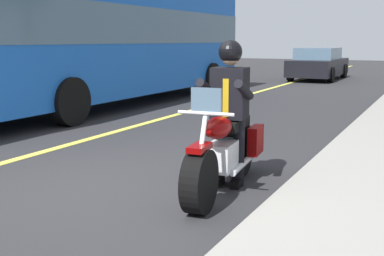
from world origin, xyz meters
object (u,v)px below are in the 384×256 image
at_px(rider_main, 229,100).
at_px(car_silver, 318,64).
at_px(bus_near, 114,35).
at_px(motorcycle_main, 224,152).

distance_m(rider_main, car_silver, 16.78).
bearing_deg(bus_near, rider_main, 45.81).
xyz_separation_m(bus_near, car_silver, (-11.02, 3.01, -1.18)).
distance_m(rider_main, bus_near, 7.99).
xyz_separation_m(motorcycle_main, bus_near, (-5.73, -5.72, 1.42)).
relative_size(rider_main, bus_near, 0.16).
relative_size(motorcycle_main, car_silver, 0.48).
bearing_deg(bus_near, motorcycle_main, 44.98).
bearing_deg(motorcycle_main, rider_main, -172.66).
height_order(rider_main, car_silver, rider_main).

